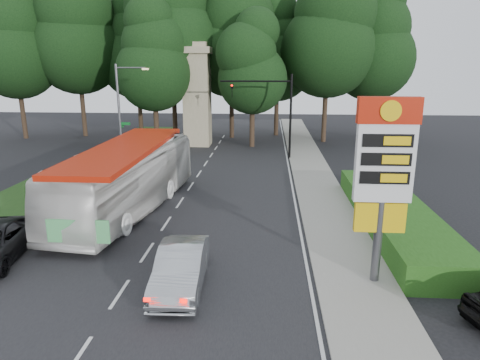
# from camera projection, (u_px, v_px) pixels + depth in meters

# --- Properties ---
(ground) EXTENTS (120.00, 120.00, 0.00)m
(ground) POSITION_uv_depth(u_px,v_px,m) (115.00, 302.00, 14.67)
(ground) COLOR black
(ground) RESTS_ON ground
(road_surface) EXTENTS (14.00, 80.00, 0.02)m
(road_surface) POSITION_uv_depth(u_px,v_px,m) (183.00, 198.00, 26.23)
(road_surface) COLOR black
(road_surface) RESTS_ON ground
(sidewalk_right) EXTENTS (3.00, 80.00, 0.12)m
(sidewalk_right) POSITION_uv_depth(u_px,v_px,m) (323.00, 200.00, 25.66)
(sidewalk_right) COLOR gray
(sidewalk_right) RESTS_ON ground
(grass_verge_left) EXTENTS (5.00, 50.00, 0.02)m
(grass_verge_left) POSITION_uv_depth(u_px,v_px,m) (76.00, 172.00, 32.64)
(grass_verge_left) COLOR #193814
(grass_verge_left) RESTS_ON ground
(hedge) EXTENTS (3.00, 14.00, 1.20)m
(hedge) POSITION_uv_depth(u_px,v_px,m) (393.00, 215.00, 21.47)
(hedge) COLOR #1F4E14
(hedge) RESTS_ON ground
(gas_station_pylon) EXTENTS (2.10, 0.45, 6.85)m
(gas_station_pylon) POSITION_uv_depth(u_px,v_px,m) (384.00, 167.00, 14.84)
(gas_station_pylon) COLOR #59595E
(gas_station_pylon) RESTS_ON ground
(traffic_signal_mast) EXTENTS (6.10, 0.35, 7.20)m
(traffic_signal_mast) POSITION_uv_depth(u_px,v_px,m) (275.00, 105.00, 36.22)
(traffic_signal_mast) COLOR black
(traffic_signal_mast) RESTS_ON ground
(streetlight_signs) EXTENTS (2.75, 0.98, 8.00)m
(streetlight_signs) POSITION_uv_depth(u_px,v_px,m) (121.00, 109.00, 35.19)
(streetlight_signs) COLOR #59595E
(streetlight_signs) RESTS_ON ground
(monument) EXTENTS (3.00, 3.00, 10.05)m
(monument) POSITION_uv_depth(u_px,v_px,m) (197.00, 94.00, 42.40)
(monument) COLOR gray
(monument) RESTS_ON ground
(tree_far_west) EXTENTS (8.96, 8.96, 17.60)m
(tree_far_west) POSITION_uv_depth(u_px,v_px,m) (13.00, 38.00, 45.16)
(tree_far_west) COLOR #2D2116
(tree_far_west) RESTS_ON ground
(tree_west_mid) EXTENTS (9.80, 9.80, 19.25)m
(tree_west_mid) POSITION_uv_depth(u_px,v_px,m) (76.00, 29.00, 46.43)
(tree_west_mid) COLOR #2D2116
(tree_west_mid) RESTS_ON ground
(tree_west_near) EXTENTS (8.40, 8.40, 16.50)m
(tree_west_near) POSITION_uv_depth(u_px,v_px,m) (136.00, 46.00, 48.40)
(tree_west_near) COLOR #2D2116
(tree_west_near) RESTS_ON ground
(tree_center_left) EXTENTS (10.08, 10.08, 19.80)m
(tree_center_left) POSITION_uv_depth(u_px,v_px,m) (171.00, 24.00, 43.70)
(tree_center_left) COLOR #2D2116
(tree_center_left) RESTS_ON ground
(tree_center_right) EXTENTS (9.24, 9.24, 18.15)m
(tree_center_right) POSITION_uv_depth(u_px,v_px,m) (231.00, 35.00, 45.49)
(tree_center_right) COLOR #2D2116
(tree_center_right) RESTS_ON ground
(tree_east_near) EXTENTS (8.12, 8.12, 15.95)m
(tree_east_near) POSITION_uv_depth(u_px,v_px,m) (278.00, 49.00, 47.44)
(tree_east_near) COLOR #2D2116
(tree_east_near) RESTS_ON ground
(tree_east_mid) EXTENTS (9.52, 9.52, 18.70)m
(tree_east_mid) POSITION_uv_depth(u_px,v_px,m) (329.00, 30.00, 42.82)
(tree_east_mid) COLOR #2D2116
(tree_east_mid) RESTS_ON ground
(tree_far_east) EXTENTS (8.68, 8.68, 17.05)m
(tree_far_east) POSITION_uv_depth(u_px,v_px,m) (374.00, 41.00, 44.68)
(tree_far_east) COLOR #2D2116
(tree_far_east) RESTS_ON ground
(tree_monument_left) EXTENTS (7.28, 7.28, 14.30)m
(tree_monument_left) POSITION_uv_depth(u_px,v_px,m) (153.00, 57.00, 40.77)
(tree_monument_left) COLOR #2D2116
(tree_monument_left) RESTS_ON ground
(tree_monument_right) EXTENTS (6.72, 6.72, 13.20)m
(tree_monument_right) POSITION_uv_depth(u_px,v_px,m) (252.00, 64.00, 40.80)
(tree_monument_right) COLOR #2D2116
(tree_monument_right) RESTS_ON ground
(transit_bus) EXTENTS (4.66, 13.46, 3.67)m
(transit_bus) POSITION_uv_depth(u_px,v_px,m) (128.00, 179.00, 23.49)
(transit_bus) COLOR white
(transit_bus) RESTS_ON ground
(sedan_silver) EXTENTS (1.83, 4.74, 1.54)m
(sedan_silver) POSITION_uv_depth(u_px,v_px,m) (181.00, 267.00, 15.49)
(sedan_silver) COLOR #A8ACAF
(sedan_silver) RESTS_ON ground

